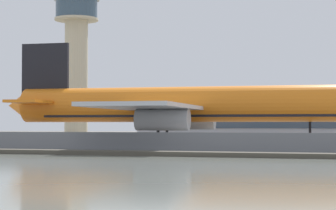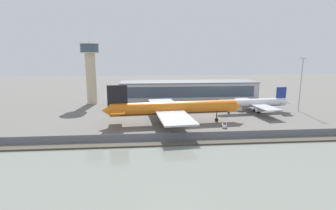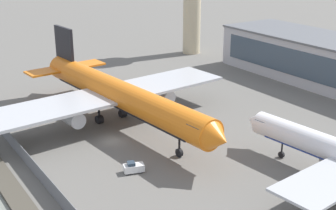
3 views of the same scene
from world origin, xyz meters
The scene contains 4 objects.
ground_plane centered at (0.00, 0.00, 0.00)m, with size 500.00×500.00×0.00m, color #66635E.
perimeter_fence centered at (0.00, -16.00, 1.24)m, with size 280.00×0.10×2.49m.
cargo_jet_orange centered at (-6.66, 4.68, 6.16)m, with size 57.41×49.70×16.14m.
baggage_tug centered at (12.60, -2.84, 0.81)m, with size 2.44×3.52×1.80m.
Camera 3 is at (69.94, -34.33, 34.58)m, focal length 50.00 mm.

